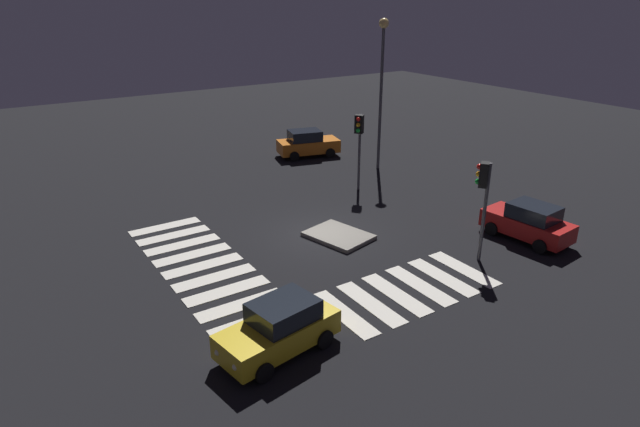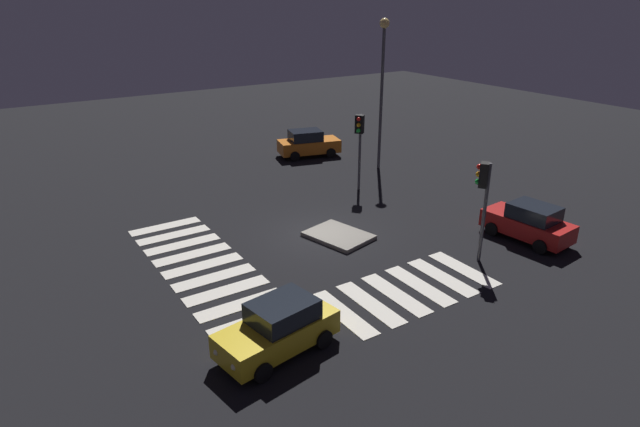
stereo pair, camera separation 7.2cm
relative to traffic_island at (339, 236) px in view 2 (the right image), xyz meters
The scene contains 10 objects.
ground_plane 0.89m from the traffic_island, 146.30° to the right, with size 80.00×80.00×0.00m, color black.
traffic_island is the anchor object (origin of this frame).
car_red 8.21m from the traffic_island, 55.56° to the left, with size 3.91×2.07×1.65m.
car_yellow 8.38m from the traffic_island, 47.19° to the right, with size 2.21×3.89×1.62m.
car_orange 13.00m from the traffic_island, 154.02° to the left, with size 2.61×4.23×1.74m.
traffic_light_west 7.00m from the traffic_island, 135.47° to the left, with size 0.54×0.53×4.14m.
traffic_light_north 6.55m from the traffic_island, 35.69° to the left, with size 0.53×0.54×4.06m.
street_lamp 12.06m from the traffic_island, 131.75° to the left, with size 0.56×0.56×8.71m.
crosswalk_near 6.06m from the traffic_island, 97.01° to the right, with size 9.90×3.20×0.02m.
crosswalk_side 5.11m from the traffic_island, ahead, with size 3.20×6.45×0.02m.
Camera 2 is at (18.30, -11.90, 9.92)m, focal length 30.18 mm.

